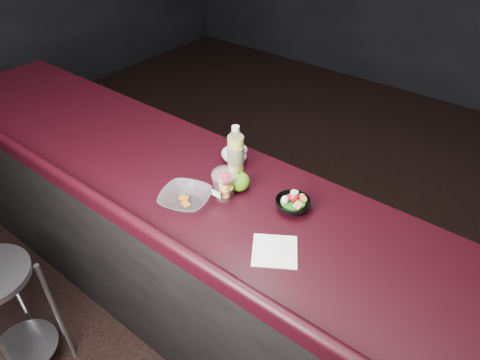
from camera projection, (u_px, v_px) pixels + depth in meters
name	position (u px, v px, depth m)	size (l,w,h in m)	color
room_shell	(160.00, 15.00, 1.08)	(8.00, 8.00, 8.00)	black
counter	(236.00, 281.00, 2.07)	(4.06, 0.71, 1.02)	black
stool_left	(1.00, 303.00, 1.94)	(0.42, 0.42, 0.73)	#B5B5BA
lemonade_bottle	(236.00, 153.00, 1.87)	(0.08, 0.08, 0.23)	yellow
fruit_cup	(224.00, 183.00, 1.73)	(0.10, 0.10, 0.15)	white
green_apple	(239.00, 181.00, 1.80)	(0.09, 0.09, 0.09)	#3A9311
plastic_bag	(235.00, 154.00, 1.96)	(0.13, 0.10, 0.09)	silver
snack_bowl	(293.00, 203.00, 1.71)	(0.16, 0.16, 0.08)	black
takeout_bowl	(185.00, 198.00, 1.73)	(0.26, 0.26, 0.05)	silver
paper_napkin	(275.00, 251.00, 1.53)	(0.16, 0.16, 0.00)	white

